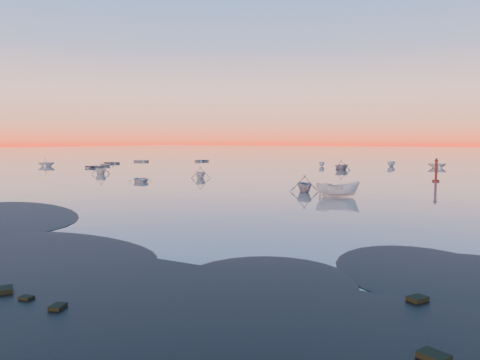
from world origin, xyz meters
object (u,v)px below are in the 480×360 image
Objects in this scene: boat_near_center at (338,197)px; channel_marker at (436,172)px; boat_near_left at (141,182)px; boat_near_right at (304,192)px.

channel_marker is at bearing -45.33° from boat_near_center.
channel_marker reaches higher than boat_near_left.
boat_near_right is (-4.43, 2.63, 0.00)m from boat_near_center.
channel_marker reaches higher than boat_near_center.
boat_near_left is at bearing 53.33° from boat_near_center.
channel_marker is (6.08, 22.72, 1.29)m from boat_near_center.
boat_near_center is at bearing 120.97° from boat_near_right.
boat_near_center reaches higher than boat_near_right.
boat_near_center is at bearing -104.98° from channel_marker.
boat_near_right is at bearing -117.61° from channel_marker.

